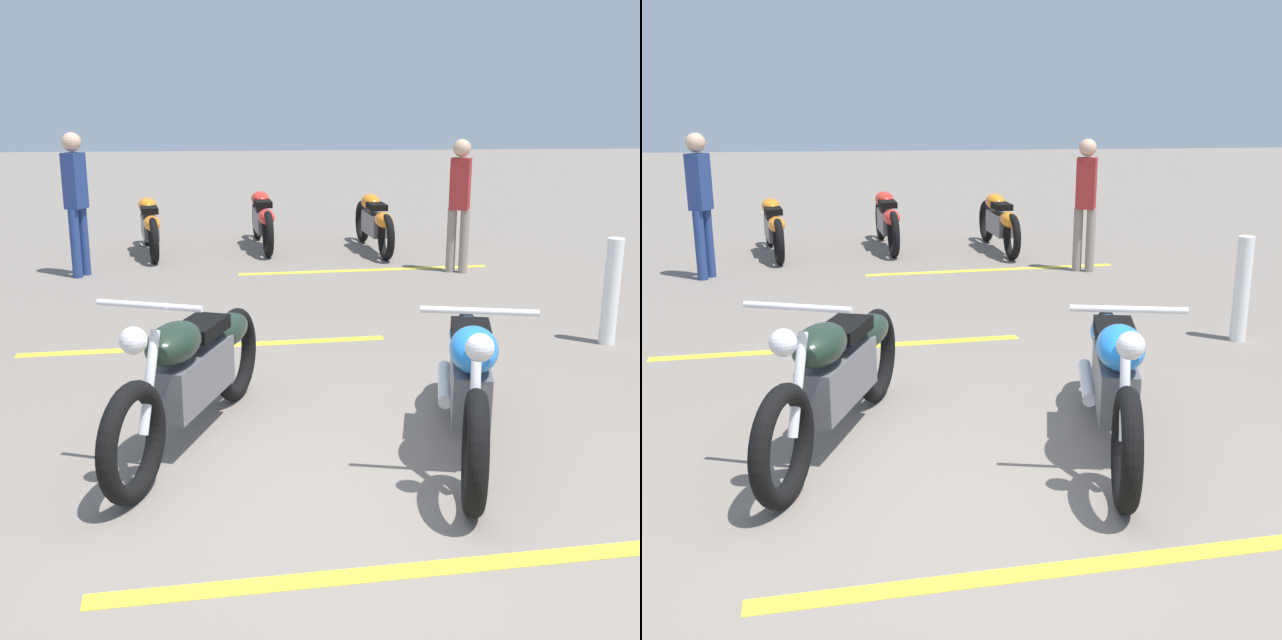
% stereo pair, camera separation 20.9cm
% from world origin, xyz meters
% --- Properties ---
extents(ground_plane, '(60.00, 60.00, 0.00)m').
position_xyz_m(ground_plane, '(0.00, 0.00, 0.00)').
color(ground_plane, slate).
extents(motorcycle_bright_foreground, '(2.20, 0.75, 1.04)m').
position_xyz_m(motorcycle_bright_foreground, '(0.65, -0.86, 0.46)').
color(motorcycle_bright_foreground, black).
rests_on(motorcycle_bright_foreground, ground).
extents(motorcycle_dark_foreground, '(2.13, 0.90, 1.04)m').
position_xyz_m(motorcycle_dark_foreground, '(0.91, 0.83, 0.46)').
color(motorcycle_dark_foreground, black).
rests_on(motorcycle_dark_foreground, ground).
extents(motorcycle_row_far_left, '(2.09, 0.34, 0.78)m').
position_xyz_m(motorcycle_row_far_left, '(7.19, -1.32, 0.43)').
color(motorcycle_row_far_left, black).
rests_on(motorcycle_row_far_left, ground).
extents(motorcycle_row_left, '(2.11, 0.36, 0.79)m').
position_xyz_m(motorcycle_row_left, '(7.58, 0.26, 0.43)').
color(motorcycle_row_left, black).
rests_on(motorcycle_row_left, ground).
extents(motorcycle_row_center, '(2.01, 0.49, 0.76)m').
position_xyz_m(motorcycle_row_center, '(7.25, 1.83, 0.42)').
color(motorcycle_row_center, black).
rests_on(motorcycle_row_center, ground).
extents(bystander_near_row, '(0.26, 0.29, 1.64)m').
position_xyz_m(bystander_near_row, '(5.70, -2.12, 0.91)').
color(bystander_near_row, gray).
rests_on(bystander_near_row, ground).
extents(bystander_secondary, '(0.30, 0.27, 1.72)m').
position_xyz_m(bystander_secondary, '(5.90, 2.52, 0.96)').
color(bystander_secondary, navy).
rests_on(bystander_secondary, ground).
extents(bollard_post, '(0.14, 0.14, 0.95)m').
position_xyz_m(bollard_post, '(2.63, -2.68, 0.47)').
color(bollard_post, white).
rests_on(bollard_post, ground).
extents(parking_stripe_near, '(0.36, 3.20, 0.01)m').
position_xyz_m(parking_stripe_near, '(-0.67, -0.37, 0.00)').
color(parking_stripe_near, yellow).
rests_on(parking_stripe_near, ground).
extents(parking_stripe_mid, '(0.36, 3.20, 0.01)m').
position_xyz_m(parking_stripe_mid, '(2.87, 0.87, 0.00)').
color(parking_stripe_mid, yellow).
rests_on(parking_stripe_mid, ground).
extents(parking_stripe_far, '(0.36, 3.20, 0.01)m').
position_xyz_m(parking_stripe_far, '(5.92, -0.99, 0.00)').
color(parking_stripe_far, yellow).
rests_on(parking_stripe_far, ground).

